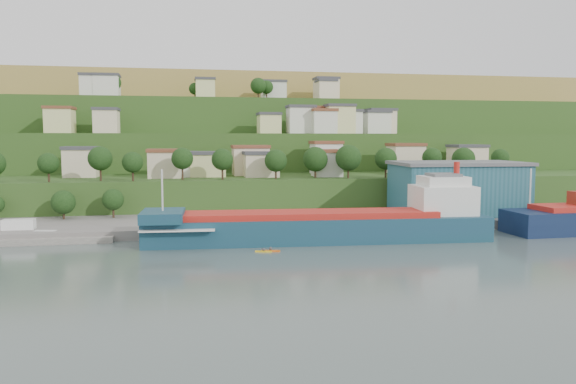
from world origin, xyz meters
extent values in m
plane|color=#404E4A|center=(0.00, 0.00, 0.00)|extent=(500.00, 500.00, 0.00)
cube|color=slate|center=(20.00, 28.00, 0.00)|extent=(220.00, 26.00, 4.00)
cube|color=slate|center=(-55.00, 22.00, 0.00)|extent=(40.00, 18.00, 2.40)
cube|color=#284719|center=(0.00, 56.00, 0.00)|extent=(260.00, 32.00, 20.00)
cube|color=#284719|center=(0.00, 86.00, 0.00)|extent=(280.00, 32.00, 44.00)
cube|color=#284719|center=(0.00, 116.00, 0.00)|extent=(300.00, 32.00, 70.00)
cube|color=olive|center=(0.00, 190.00, 0.00)|extent=(360.00, 120.00, 96.00)
cube|color=beige|center=(-48.46, 60.52, 13.71)|extent=(8.63, 7.70, 7.43)
cube|color=#3F3F44|center=(-48.46, 60.52, 17.88)|extent=(9.23, 8.30, 0.90)
cube|color=beige|center=(-26.08, 53.53, 13.40)|extent=(8.50, 8.12, 6.81)
cube|color=brown|center=(-26.08, 53.53, 17.26)|extent=(9.10, 8.72, 0.90)
cube|color=silver|center=(-22.19, 56.38, 13.04)|extent=(9.63, 7.67, 6.09)
cube|color=#3F3F44|center=(-22.19, 56.38, 16.54)|extent=(10.23, 8.27, 0.90)
cube|color=beige|center=(-14.61, 56.30, 13.02)|extent=(9.49, 8.66, 6.03)
cube|color=#3F3F44|center=(-14.61, 56.30, 16.48)|extent=(10.09, 9.26, 0.90)
cube|color=beige|center=(-2.27, 59.61, 13.85)|extent=(9.97, 8.07, 7.69)
cube|color=brown|center=(-2.27, 59.61, 18.14)|extent=(10.57, 8.67, 0.90)
cube|color=beige|center=(-0.26, 52.22, 13.04)|extent=(9.12, 7.79, 6.08)
cube|color=#3F3F44|center=(-0.26, 52.22, 16.53)|extent=(9.72, 8.39, 0.90)
cube|color=silver|center=(17.92, 50.70, 13.30)|extent=(7.17, 8.16, 6.59)
cube|color=brown|center=(17.92, 50.70, 17.04)|extent=(7.77, 8.76, 0.90)
cube|color=silver|center=(20.49, 61.74, 14.44)|extent=(8.27, 7.58, 8.88)
cube|color=brown|center=(20.49, 61.74, 19.33)|extent=(8.87, 8.18, 0.90)
cube|color=beige|center=(44.60, 59.58, 14.10)|extent=(9.43, 8.14, 8.20)
cube|color=brown|center=(44.60, 59.58, 18.65)|extent=(10.03, 8.74, 0.90)
cube|color=beige|center=(65.68, 61.58, 13.86)|extent=(9.77, 8.39, 7.71)
cube|color=#3F3F44|center=(65.68, 61.58, 18.16)|extent=(10.37, 8.99, 0.90)
cube|color=beige|center=(-59.43, 89.83, 25.83)|extent=(8.21, 8.73, 7.67)
cube|color=brown|center=(-59.43, 89.83, 30.12)|extent=(8.81, 9.33, 0.90)
cube|color=beige|center=(-44.93, 87.26, 25.64)|extent=(7.37, 8.63, 7.27)
cube|color=#3F3F44|center=(-44.93, 87.26, 29.72)|extent=(7.97, 9.23, 0.90)
cube|color=beige|center=(7.47, 88.51, 25.12)|extent=(7.12, 8.80, 6.25)
cube|color=#3F3F44|center=(7.47, 88.51, 28.70)|extent=(7.72, 9.40, 0.90)
cube|color=silver|center=(17.73, 84.98, 26.31)|extent=(8.73, 7.20, 8.62)
cube|color=#3F3F44|center=(17.73, 84.98, 31.07)|extent=(9.33, 7.80, 0.90)
cube|color=beige|center=(23.01, 88.42, 26.24)|extent=(8.01, 7.92, 8.48)
cube|color=brown|center=(23.01, 88.42, 30.93)|extent=(8.61, 8.52, 0.90)
cube|color=silver|center=(24.68, 82.45, 25.67)|extent=(7.79, 8.39, 7.33)
cube|color=brown|center=(24.68, 82.45, 29.78)|extent=(8.39, 8.99, 0.90)
cube|color=beige|center=(30.40, 82.46, 26.47)|extent=(9.04, 7.47, 8.94)
cube|color=#3F3F44|center=(30.40, 82.46, 31.39)|extent=(9.64, 8.07, 0.90)
cube|color=silver|center=(33.15, 83.92, 25.64)|extent=(9.01, 8.73, 7.27)
cube|color=#3F3F44|center=(33.15, 83.92, 29.72)|extent=(9.61, 9.33, 0.90)
cube|color=silver|center=(45.01, 87.45, 25.61)|extent=(8.34, 7.56, 7.21)
cube|color=#3F3F44|center=(45.01, 87.45, 29.66)|extent=(8.94, 8.16, 0.90)
cube|color=beige|center=(47.43, 90.23, 26.01)|extent=(9.27, 8.72, 8.03)
cube|color=#3F3F44|center=(47.43, 90.23, 30.48)|extent=(9.87, 9.32, 0.90)
cube|color=silver|center=(-51.32, 110.51, 38.66)|extent=(9.74, 7.85, 7.32)
cube|color=#3F3F44|center=(-51.32, 110.51, 42.77)|extent=(10.34, 8.45, 0.90)
cube|color=silver|center=(-47.40, 110.63, 38.67)|extent=(8.57, 8.64, 7.34)
cube|color=#3F3F44|center=(-47.40, 110.63, 42.79)|extent=(9.17, 9.24, 0.90)
cube|color=beige|center=(-12.61, 115.84, 38.59)|extent=(7.00, 8.12, 7.18)
cube|color=#3F3F44|center=(-12.61, 115.84, 42.63)|extent=(7.60, 8.72, 0.90)
cube|color=silver|center=(14.00, 119.41, 38.57)|extent=(9.18, 7.29, 7.14)
cube|color=#3F3F44|center=(14.00, 119.41, 42.59)|extent=(9.78, 7.89, 0.90)
cube|color=beige|center=(33.90, 114.27, 38.65)|extent=(7.06, 7.25, 7.30)
cube|color=#3F3F44|center=(33.90, 114.27, 42.75)|extent=(7.66, 7.85, 0.90)
cube|color=beige|center=(34.88, 117.99, 39.28)|extent=(8.89, 7.79, 8.56)
cube|color=#3F3F44|center=(34.88, 117.99, 44.01)|extent=(9.49, 8.39, 0.90)
cylinder|color=#382619|center=(-53.03, 43.17, 11.57)|extent=(0.50, 0.50, 3.15)
sphere|color=black|center=(-53.03, 43.17, 14.52)|extent=(4.97, 4.97, 4.97)
cylinder|color=#382619|center=(-41.24, 44.35, 11.97)|extent=(0.50, 0.50, 3.94)
sphere|color=black|center=(-41.24, 44.35, 15.58)|extent=(5.95, 5.95, 5.95)
cylinder|color=#382619|center=(-33.40, 42.65, 11.61)|extent=(0.50, 0.50, 3.22)
sphere|color=black|center=(-33.40, 42.65, 14.63)|extent=(5.12, 5.12, 5.12)
cylinder|color=#382619|center=(-21.38, 44.15, 11.96)|extent=(0.50, 0.50, 3.92)
sphere|color=black|center=(-21.38, 44.15, 15.42)|extent=(5.45, 5.45, 5.45)
cylinder|color=#382619|center=(-11.38, 43.31, 11.82)|extent=(0.50, 0.50, 3.65)
sphere|color=black|center=(-11.38, 43.31, 15.16)|extent=(5.50, 5.50, 5.50)
cylinder|color=#382619|center=(2.46, 43.82, 11.56)|extent=(0.50, 0.50, 3.12)
sphere|color=black|center=(2.46, 43.82, 14.72)|extent=(5.83, 5.83, 5.83)
cylinder|color=#382619|center=(13.38, 45.43, 11.58)|extent=(0.50, 0.50, 3.16)
sphere|color=black|center=(13.38, 45.43, 14.98)|extent=(6.60, 6.60, 6.60)
cylinder|color=#382619|center=(21.57, 42.34, 11.76)|extent=(0.50, 0.50, 3.52)
sphere|color=black|center=(21.57, 42.34, 15.39)|extent=(6.81, 6.81, 6.81)
cylinder|color=#382619|center=(32.04, 42.64, 11.73)|extent=(0.50, 0.50, 3.46)
sphere|color=black|center=(32.04, 42.64, 15.09)|extent=(5.92, 5.92, 5.92)
cylinder|color=#382619|center=(45.52, 43.34, 11.92)|extent=(0.50, 0.50, 3.84)
sphere|color=black|center=(45.52, 43.34, 15.31)|extent=(5.33, 5.33, 5.33)
cylinder|color=#382619|center=(55.73, 45.08, 11.51)|extent=(0.50, 0.50, 3.02)
sphere|color=black|center=(55.73, 45.08, 14.77)|extent=(6.39, 6.39, 6.39)
cylinder|color=#382619|center=(66.03, 43.56, 11.88)|extent=(0.50, 0.50, 3.76)
sphere|color=black|center=(66.03, 43.56, 15.12)|extent=(4.93, 4.93, 4.93)
cylinder|color=#382619|center=(-45.45, 110.49, 36.77)|extent=(0.50, 0.50, 3.55)
sphere|color=black|center=(-45.45, 110.49, 40.23)|extent=(6.10, 6.10, 6.10)
cylinder|color=#382619|center=(-16.31, 119.05, 36.52)|extent=(0.50, 0.50, 3.04)
sphere|color=black|center=(-16.31, 119.05, 39.31)|extent=(4.61, 4.61, 4.61)
cylinder|color=#382619|center=(10.37, 113.24, 36.73)|extent=(0.50, 0.50, 3.45)
sphere|color=black|center=(10.37, 113.24, 39.85)|extent=(5.09, 5.09, 5.09)
cylinder|color=#382619|center=(6.94, 111.28, 36.75)|extent=(0.50, 0.50, 3.50)
sphere|color=black|center=(6.94, 111.28, 40.14)|extent=(5.95, 5.95, 5.95)
cube|color=#14414D|center=(5.18, 7.82, 1.47)|extent=(68.97, 15.01, 6.84)
cube|color=red|center=(3.22, 7.82, 5.47)|extent=(51.28, 11.96, 1.17)
cube|color=#14414D|center=(-25.13, 7.82, 5.87)|extent=(8.48, 11.22, 1.96)
cube|color=silver|center=(31.57, 7.82, 7.82)|extent=(12.32, 10.49, 5.87)
cube|color=silver|center=(31.57, 7.82, 11.73)|extent=(9.27, 8.35, 1.96)
cube|color=#595B5E|center=(31.57, 7.82, 13.00)|extent=(6.22, 6.22, 0.59)
cylinder|color=red|center=(34.50, 7.82, 14.17)|extent=(1.24, 1.24, 2.93)
cylinder|color=silver|center=(-25.13, 7.82, 10.75)|extent=(0.37, 0.37, 7.82)
cube|color=silver|center=(-22.19, 7.82, 3.71)|extent=(14.35, 11.88, 0.24)
cylinder|color=silver|center=(51.81, 8.18, 10.27)|extent=(0.35, 0.35, 7.57)
cube|color=#1F535F|center=(45.11, 27.75, 8.00)|extent=(30.93, 19.60, 12.00)
cube|color=#595B5E|center=(45.11, 27.75, 14.40)|extent=(31.99, 20.66, 0.80)
cube|color=white|center=(-54.31, 21.30, 2.64)|extent=(6.17, 2.59, 2.87)
cube|color=silver|center=(-48.63, 18.51, 1.63)|extent=(4.54, 2.40, 0.86)
cube|color=orange|center=(-5.81, -0.56, 0.13)|extent=(3.50, 1.44, 0.26)
sphere|color=#3F3F44|center=(-5.81, -0.56, 0.56)|extent=(0.60, 0.60, 0.60)
cube|color=yellow|center=(-7.13, -0.82, 0.11)|extent=(3.07, 1.37, 0.23)
sphere|color=#3F3F44|center=(-7.13, -0.82, 0.49)|extent=(0.53, 0.53, 0.53)
camera|label=1|loc=(-21.11, -99.73, 20.43)|focal=35.00mm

